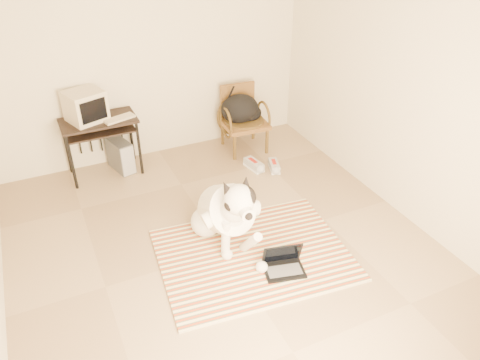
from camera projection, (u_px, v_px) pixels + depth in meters
floor at (225, 250)px, 4.62m from camera, size 4.50×4.50×0.00m
wall_back at (148, 52)px, 5.61m from camera, size 4.50×0.00×4.50m
wall_front at (413, 319)px, 2.17m from camera, size 4.50×0.00×4.50m
wall_right at (408, 89)px, 4.61m from camera, size 0.00×4.50×4.50m
rug at (253, 255)px, 4.55m from camera, size 1.93×1.55×0.02m
dog at (226, 212)px, 4.54m from camera, size 0.61×1.27×0.91m
laptop at (283, 264)px, 4.33m from camera, size 0.42×0.35×0.26m
computer_desk at (100, 128)px, 5.52m from camera, size 0.87×0.49×0.73m
crt_monitor at (85, 106)px, 5.36m from camera, size 0.50×0.49×0.35m
desk_keyboard at (119, 119)px, 5.47m from camera, size 0.39×0.24×0.02m
pc_tower at (120, 155)px, 5.83m from camera, size 0.28×0.46×0.40m
rattan_chair at (243, 119)px, 6.21m from camera, size 0.59×0.57×0.84m
backpack at (242, 110)px, 6.12m from camera, size 0.55×0.42×0.38m
sneaker_left at (254, 165)px, 5.92m from camera, size 0.17×0.32×0.11m
sneaker_right at (274, 166)px, 5.91m from camera, size 0.19×0.30×0.10m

